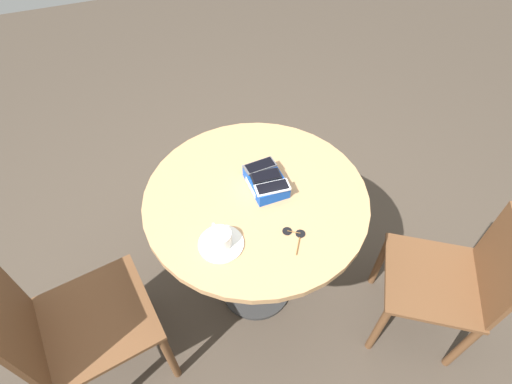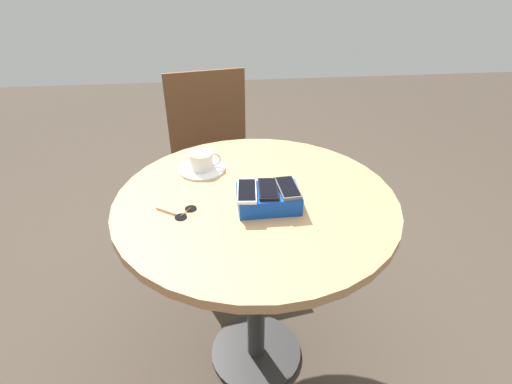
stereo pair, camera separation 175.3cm
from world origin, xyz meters
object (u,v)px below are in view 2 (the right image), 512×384
(saucer, at_px, (202,169))
(sunglasses, at_px, (183,213))
(phone_gray, at_px, (288,188))
(coffee_cup, at_px, (202,160))
(phone_box, at_px, (268,199))
(phone_black, at_px, (268,189))
(round_table, at_px, (256,229))
(chair_near_window, at_px, (214,163))
(phone_white, at_px, (247,191))

(saucer, relative_size, sunglasses, 1.32)
(phone_gray, height_order, coffee_cup, same)
(phone_box, relative_size, sunglasses, 1.52)
(phone_black, height_order, coffee_cup, same)
(phone_gray, relative_size, phone_black, 1.07)
(phone_box, bearing_deg, sunglasses, 2.37)
(round_table, relative_size, coffee_cup, 8.11)
(chair_near_window, bearing_deg, sunglasses, 84.25)
(round_table, relative_size, sunglasses, 7.22)
(phone_gray, relative_size, saucer, 0.79)
(round_table, distance_m, phone_box, 0.17)
(phone_box, xyz_separation_m, phone_gray, (-0.06, -0.00, 0.03))
(phone_gray, bearing_deg, chair_near_window, -74.95)
(chair_near_window, bearing_deg, coffee_cup, 87.03)
(phone_black, xyz_separation_m, chair_near_window, (0.17, -0.86, -0.35))
(phone_gray, bearing_deg, phone_black, 0.99)
(phone_white, height_order, saucer, phone_white)
(phone_box, height_order, coffee_cup, coffee_cup)
(phone_box, height_order, phone_gray, phone_gray)
(sunglasses, bearing_deg, chair_near_window, -95.75)
(saucer, bearing_deg, phone_gray, 136.37)
(round_table, distance_m, sunglasses, 0.27)
(phone_black, height_order, saucer, phone_black)
(phone_box, bearing_deg, chair_near_window, -78.73)
(round_table, xyz_separation_m, phone_box, (-0.03, 0.05, 0.16))
(phone_box, bearing_deg, phone_black, -47.71)
(phone_white, xyz_separation_m, sunglasses, (0.19, 0.01, -0.06))
(round_table, distance_m, chair_near_window, 0.84)
(round_table, bearing_deg, phone_black, 120.37)
(phone_black, relative_size, saucer, 0.74)
(phone_box, relative_size, chair_near_window, 0.20)
(phone_white, bearing_deg, round_table, -121.15)
(saucer, distance_m, chair_near_window, 0.68)
(phone_black, relative_size, coffee_cup, 1.10)
(phone_white, relative_size, coffee_cup, 1.25)
(saucer, relative_size, chair_near_window, 0.18)
(chair_near_window, bearing_deg, phone_white, 97.00)
(sunglasses, distance_m, chair_near_window, 0.93)
(phone_gray, distance_m, phone_white, 0.13)
(round_table, bearing_deg, sunglasses, 16.02)
(coffee_cup, bearing_deg, saucer, 6.81)
(phone_box, relative_size, saucer, 1.15)
(phone_black, bearing_deg, chair_near_window, -78.79)
(phone_white, distance_m, coffee_cup, 0.29)
(saucer, bearing_deg, phone_black, 128.87)
(round_table, distance_m, phone_gray, 0.22)
(phone_box, bearing_deg, phone_gray, -177.67)
(round_table, relative_size, phone_black, 7.37)
(phone_black, relative_size, phone_white, 0.88)
(phone_box, height_order, phone_black, phone_black)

